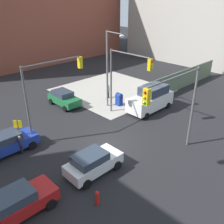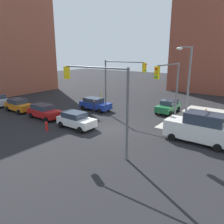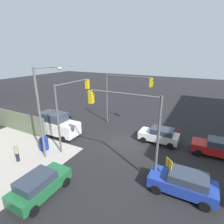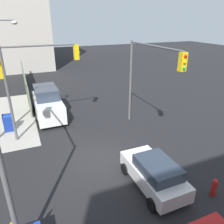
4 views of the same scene
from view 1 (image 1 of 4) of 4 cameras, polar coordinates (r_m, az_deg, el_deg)
The scene contains 19 objects.
ground_plane at distance 20.73m, azimuth -0.54°, elevation -7.27°, with size 120.00×120.00×0.00m, color black.
sidewalk_corner at distance 32.19m, azimuth 0.00°, elevation 5.06°, with size 12.00×12.00×0.01m, color #ADA89E.
construction_fence at distance 33.72m, azimuth 15.74°, elevation 7.20°, with size 16.02×0.12×2.40m, color #607056.
building_warehouse_north at distance 52.00m, azimuth -19.47°, elevation 21.82°, with size 32.00×18.00×18.26m.
smokestack at distance 57.80m, azimuth -1.90°, elevation 23.13°, with size 1.80×1.80×17.83m, color brown.
traffic_signal_nw_corner at distance 20.76m, azimuth -14.03°, elevation 6.23°, with size 5.65×0.36×6.50m.
traffic_signal_se_corner at distance 17.57m, azimuth 14.71°, elevation 2.74°, with size 6.19×0.36×6.50m.
traffic_signal_ne_corner at distance 23.42m, azimuth 3.07°, elevation 9.03°, with size 0.36×5.07×6.50m.
street_lamp_corner at distance 25.77m, azimuth -0.64°, elevation 10.81°, with size 0.74×2.65×8.00m.
warning_sign_two_way at distance 20.90m, azimuth -20.62°, elevation -3.59°, with size 0.48×0.48×2.40m.
mailbox_blue at distance 27.43m, azimuth 1.62°, elevation 3.04°, with size 0.56×0.64×1.43m.
fire_hydrant at distance 15.34m, azimuth -3.39°, elevation -18.91°, with size 0.26×0.26×0.94m.
hatchback_white at distance 17.30m, azimuth -4.39°, elevation -11.43°, with size 4.02×2.02×1.62m.
hatchback_green at distance 27.89m, azimuth -10.92°, elevation 3.13°, with size 2.02×4.01×1.62m.
hatchback_red at distance 15.42m, azimuth -20.97°, elevation -18.86°, with size 4.24×2.02×1.62m.
hatchback_blue at distance 20.91m, azimuth -22.75°, elevation -6.47°, with size 4.26×2.02×1.62m.
van_white_delivery at distance 26.38m, azimuth 8.90°, elevation 3.01°, with size 5.40×2.32×2.62m.
pedestrian_crossing at distance 29.38m, azimuth -0.91°, elevation 4.80°, with size 0.36×0.36×1.65m.
pedestrian_waiting at distance 20.44m, azimuth -20.19°, elevation -6.94°, with size 0.36×0.36×1.55m.
Camera 1 is at (-12.01, -12.66, 11.19)m, focal length 40.00 mm.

